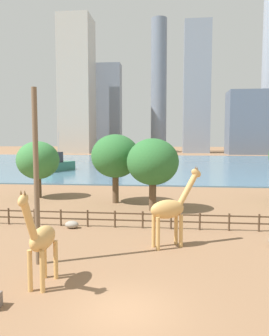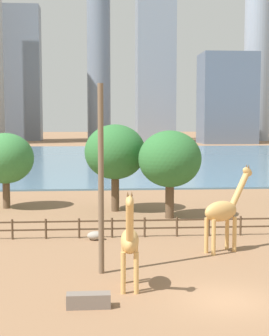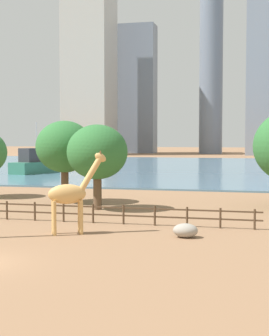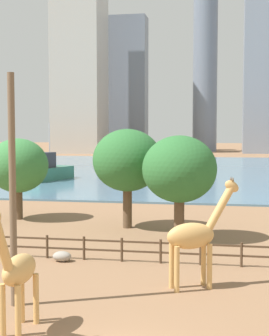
{
  "view_description": "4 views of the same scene",
  "coord_description": "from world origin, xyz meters",
  "px_view_note": "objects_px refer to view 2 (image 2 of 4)",
  "views": [
    {
      "loc": [
        1.74,
        -12.2,
        6.73
      ],
      "look_at": [
        -2.35,
        25.83,
        3.35
      ],
      "focal_mm": 35.0,
      "sensor_mm": 36.0,
      "label": 1
    },
    {
      "loc": [
        -5.51,
        -20.84,
        7.71
      ],
      "look_at": [
        -2.0,
        25.54,
        3.23
      ],
      "focal_mm": 55.0,
      "sensor_mm": 36.0,
      "label": 2
    },
    {
      "loc": [
        12.78,
        -20.79,
        5.78
      ],
      "look_at": [
        0.25,
        30.51,
        2.63
      ],
      "focal_mm": 55.0,
      "sensor_mm": 36.0,
      "label": 3
    },
    {
      "loc": [
        3.17,
        -14.99,
        7.12
      ],
      "look_at": [
        -2.58,
        17.12,
        4.74
      ],
      "focal_mm": 55.0,
      "sensor_mm": 36.0,
      "label": 4
    }
  ],
  "objects_px": {
    "feeding_trough": "(89,300)",
    "tree_left_large": "(6,159)",
    "giraffe_companion": "(130,242)",
    "giraffe_tall": "(224,211)",
    "boulder_by_pole": "(95,236)",
    "tree_right_tall": "(170,159)",
    "tree_center_broad": "(115,152)",
    "utility_pole": "(101,180)"
  },
  "relations": [
    {
      "from": "utility_pole",
      "to": "boulder_by_pole",
      "type": "xyz_separation_m",
      "value": [
        -0.31,
        7.12,
        -4.43
      ]
    },
    {
      "from": "tree_left_large",
      "to": "tree_center_broad",
      "type": "relative_size",
      "value": 0.9
    },
    {
      "from": "giraffe_tall",
      "to": "boulder_by_pole",
      "type": "distance_m",
      "value": 8.46
    },
    {
      "from": "giraffe_tall",
      "to": "boulder_by_pole",
      "type": "bearing_deg",
      "value": 127.06
    },
    {
      "from": "utility_pole",
      "to": "boulder_by_pole",
      "type": "height_order",
      "value": "utility_pole"
    },
    {
      "from": "feeding_trough",
      "to": "tree_center_broad",
      "type": "xyz_separation_m",
      "value": [
        1.94,
        22.0,
        4.63
      ]
    },
    {
      "from": "giraffe_companion",
      "to": "utility_pole",
      "type": "xyz_separation_m",
      "value": [
        -1.25,
        2.6,
        2.5
      ]
    },
    {
      "from": "tree_center_broad",
      "to": "tree_right_tall",
      "type": "xyz_separation_m",
      "value": [
        4.09,
        -3.36,
        -0.34
      ]
    },
    {
      "from": "giraffe_companion",
      "to": "boulder_by_pole",
      "type": "height_order",
      "value": "giraffe_companion"
    },
    {
      "from": "boulder_by_pole",
      "to": "giraffe_tall",
      "type": "bearing_deg",
      "value": -25.22
    },
    {
      "from": "tree_left_large",
      "to": "tree_center_broad",
      "type": "bearing_deg",
      "value": -12.45
    },
    {
      "from": "giraffe_tall",
      "to": "feeding_trough",
      "type": "height_order",
      "value": "giraffe_tall"
    },
    {
      "from": "boulder_by_pole",
      "to": "tree_center_broad",
      "type": "xyz_separation_m",
      "value": [
        1.67,
        10.19,
        4.65
      ]
    },
    {
      "from": "feeding_trough",
      "to": "tree_left_large",
      "type": "bearing_deg",
      "value": 107.03
    },
    {
      "from": "boulder_by_pole",
      "to": "tree_center_broad",
      "type": "relative_size",
      "value": 0.14
    },
    {
      "from": "feeding_trough",
      "to": "tree_left_large",
      "type": "height_order",
      "value": "tree_left_large"
    },
    {
      "from": "feeding_trough",
      "to": "tree_right_tall",
      "type": "height_order",
      "value": "tree_right_tall"
    },
    {
      "from": "tree_right_tall",
      "to": "tree_center_broad",
      "type": "bearing_deg",
      "value": 140.67
    },
    {
      "from": "giraffe_companion",
      "to": "feeding_trough",
      "type": "distance_m",
      "value": 3.38
    },
    {
      "from": "giraffe_tall",
      "to": "utility_pole",
      "type": "bearing_deg",
      "value": 179.34
    },
    {
      "from": "giraffe_companion",
      "to": "tree_center_broad",
      "type": "relative_size",
      "value": 0.65
    },
    {
      "from": "boulder_by_pole",
      "to": "feeding_trough",
      "type": "relative_size",
      "value": 0.57
    },
    {
      "from": "giraffe_companion",
      "to": "tree_left_large",
      "type": "height_order",
      "value": "tree_left_large"
    },
    {
      "from": "boulder_by_pole",
      "to": "tree_right_tall",
      "type": "height_order",
      "value": "tree_right_tall"
    },
    {
      "from": "tree_left_large",
      "to": "tree_center_broad",
      "type": "xyz_separation_m",
      "value": [
        9.3,
        -2.05,
        0.63
      ]
    },
    {
      "from": "giraffe_tall",
      "to": "giraffe_companion",
      "type": "xyz_separation_m",
      "value": [
        -5.85,
        -6.22,
        -0.2
      ]
    },
    {
      "from": "tree_left_large",
      "to": "giraffe_tall",
      "type": "bearing_deg",
      "value": -46.28
    },
    {
      "from": "tree_center_broad",
      "to": "giraffe_companion",
      "type": "bearing_deg",
      "value": -90.31
    },
    {
      "from": "giraffe_companion",
      "to": "tree_left_large",
      "type": "distance_m",
      "value": 23.89
    },
    {
      "from": "tree_left_large",
      "to": "boulder_by_pole",
      "type": "bearing_deg",
      "value": -58.05
    },
    {
      "from": "utility_pole",
      "to": "feeding_trough",
      "type": "relative_size",
      "value": 5.23
    },
    {
      "from": "giraffe_companion",
      "to": "utility_pole",
      "type": "relative_size",
      "value": 0.5
    },
    {
      "from": "tree_left_large",
      "to": "tree_right_tall",
      "type": "xyz_separation_m",
      "value": [
        13.4,
        -5.41,
        0.28
      ]
    },
    {
      "from": "giraffe_tall",
      "to": "tree_left_large",
      "type": "height_order",
      "value": "tree_left_large"
    },
    {
      "from": "giraffe_companion",
      "to": "tree_right_tall",
      "type": "bearing_deg",
      "value": 169.49
    },
    {
      "from": "tree_center_broad",
      "to": "utility_pole",
      "type": "bearing_deg",
      "value": -94.47
    },
    {
      "from": "utility_pole",
      "to": "tree_center_broad",
      "type": "bearing_deg",
      "value": 85.53
    },
    {
      "from": "feeding_trough",
      "to": "tree_center_broad",
      "type": "height_order",
      "value": "tree_center_broad"
    },
    {
      "from": "giraffe_companion",
      "to": "utility_pole",
      "type": "height_order",
      "value": "utility_pole"
    },
    {
      "from": "tree_center_broad",
      "to": "tree_right_tall",
      "type": "distance_m",
      "value": 5.3
    },
    {
      "from": "boulder_by_pole",
      "to": "tree_center_broad",
      "type": "height_order",
      "value": "tree_center_broad"
    },
    {
      "from": "giraffe_companion",
      "to": "giraffe_tall",
      "type": "bearing_deg",
      "value": 140.49
    }
  ]
}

